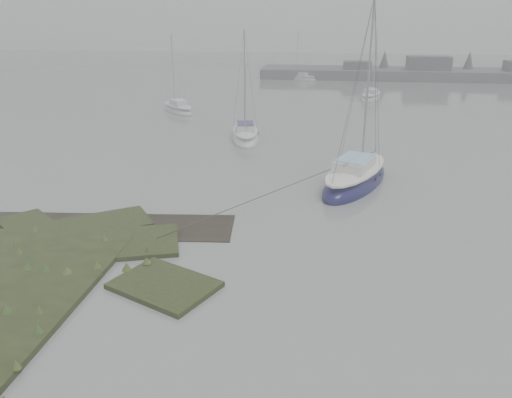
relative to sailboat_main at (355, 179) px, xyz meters
The scene contains 7 objects.
ground 19.60m from the sailboat_main, 113.16° to the left, with size 160.00×160.00×0.00m, color slate.
far_shoreline 53.46m from the sailboat_main, 69.02° to the left, with size 60.00×8.00×4.15m.
sailboat_main is the anchor object (origin of this frame).
sailboat_white 12.55m from the sailboat_main, 129.08° to the left, with size 3.19×6.42×8.67m.
sailboat_far_a 25.75m from the sailboat_main, 129.20° to the left, with size 4.97×5.44×7.85m.
sailboat_far_b 30.60m from the sailboat_main, 84.27° to the left, with size 3.35×5.78×7.75m.
sailboat_far_c 46.75m from the sailboat_main, 97.07° to the left, with size 5.15×3.74×7.00m.
Camera 1 is at (5.93, -15.42, 9.22)m, focal length 35.00 mm.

